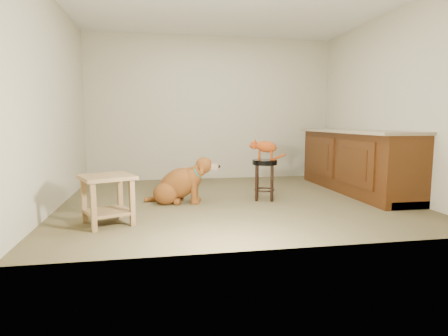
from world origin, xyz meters
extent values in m
cube|color=brown|center=(0.00, 0.00, 0.00)|extent=(4.50, 4.00, 0.01)
cube|color=#BBB396|center=(0.00, 2.00, 1.30)|extent=(4.50, 0.04, 2.60)
cube|color=#BBB396|center=(0.00, -2.00, 1.30)|extent=(4.50, 0.04, 2.60)
cube|color=#BBB396|center=(-2.25, 0.00, 1.30)|extent=(0.04, 4.00, 2.60)
cube|color=#BBB396|center=(2.25, 0.00, 1.30)|extent=(0.04, 4.00, 2.60)
cube|color=silver|center=(0.00, 0.00, 2.60)|extent=(4.50, 4.00, 0.04)
cube|color=#46240C|center=(1.95, 0.30, 0.45)|extent=(0.60, 2.50, 0.90)
cube|color=gray|center=(1.92, 0.30, 0.92)|extent=(0.70, 2.56, 0.04)
cube|color=black|center=(1.99, 0.30, 0.05)|extent=(0.52, 2.50, 0.10)
cube|color=#46240C|center=(1.64, -0.25, 0.50)|extent=(0.02, 0.90, 0.62)
cube|color=#46240C|center=(1.64, 0.85, 0.50)|extent=(0.02, 0.90, 0.62)
cube|color=#3A1C0A|center=(1.63, -0.25, 0.50)|extent=(0.02, 0.60, 0.40)
cube|color=#3A1C0A|center=(1.63, 0.85, 0.50)|extent=(0.02, 0.60, 0.40)
cylinder|color=black|center=(0.54, 0.02, 0.24)|extent=(0.04, 0.04, 0.49)
cylinder|color=black|center=(0.35, 0.08, 0.24)|extent=(0.04, 0.04, 0.49)
cylinder|color=black|center=(0.48, -0.18, 0.24)|extent=(0.04, 0.04, 0.49)
cylinder|color=black|center=(0.28, -0.12, 0.24)|extent=(0.04, 0.04, 0.49)
torus|color=black|center=(0.41, -0.05, 0.14)|extent=(0.36, 0.36, 0.02)
cylinder|color=black|center=(0.41, -0.05, 0.52)|extent=(0.34, 0.34, 0.07)
cube|color=brown|center=(2.02, 1.50, 0.35)|extent=(0.05, 0.05, 0.69)
cube|color=brown|center=(1.70, 1.52, 0.35)|extent=(0.05, 0.05, 0.69)
cube|color=brown|center=(2.00, 1.19, 0.35)|extent=(0.05, 0.05, 0.69)
cube|color=brown|center=(1.68, 1.21, 0.35)|extent=(0.05, 0.05, 0.69)
cube|color=brown|center=(1.85, 1.35, 0.71)|extent=(0.42, 0.42, 0.04)
cube|color=olive|center=(-1.44, -0.70, 0.24)|extent=(0.06, 0.06, 0.48)
cube|color=olive|center=(-1.79, -0.85, 0.24)|extent=(0.06, 0.06, 0.48)
cube|color=olive|center=(-1.29, -1.05, 0.24)|extent=(0.06, 0.06, 0.48)
cube|color=olive|center=(-1.64, -1.20, 0.24)|extent=(0.06, 0.06, 0.48)
cube|color=olive|center=(-1.54, -0.95, 0.50)|extent=(0.66, 0.66, 0.04)
cube|color=olive|center=(-1.54, -0.95, 0.13)|extent=(0.56, 0.56, 0.03)
ellipsoid|color=brown|center=(-0.87, 0.13, 0.14)|extent=(0.37, 0.33, 0.29)
ellipsoid|color=brown|center=(-0.93, -0.10, 0.14)|extent=(0.37, 0.33, 0.29)
cylinder|color=brown|center=(-0.72, 0.12, 0.04)|extent=(0.09, 0.11, 0.09)
cylinder|color=brown|center=(-0.78, -0.15, 0.04)|extent=(0.09, 0.11, 0.09)
ellipsoid|color=brown|center=(-0.75, -0.02, 0.25)|extent=(0.72, 0.49, 0.59)
ellipsoid|color=brown|center=(-0.58, -0.06, 0.33)|extent=(0.30, 0.32, 0.30)
cylinder|color=brown|center=(-0.53, 0.02, 0.17)|extent=(0.09, 0.09, 0.35)
cylinder|color=brown|center=(-0.56, -0.14, 0.17)|extent=(0.09, 0.09, 0.35)
sphere|color=brown|center=(-0.50, 0.01, 0.02)|extent=(0.09, 0.09, 0.09)
sphere|color=brown|center=(-0.54, -0.15, 0.02)|extent=(0.09, 0.09, 0.09)
cylinder|color=brown|center=(-0.51, -0.07, 0.42)|extent=(0.25, 0.20, 0.22)
ellipsoid|color=brown|center=(-0.42, -0.09, 0.50)|extent=(0.26, 0.24, 0.21)
cube|color=#8C7257|center=(-0.31, -0.12, 0.48)|extent=(0.16, 0.11, 0.10)
sphere|color=black|center=(-0.24, -0.14, 0.49)|extent=(0.05, 0.05, 0.05)
cube|color=brown|center=(-0.42, 0.00, 0.47)|extent=(0.06, 0.06, 0.16)
cube|color=brown|center=(-0.46, -0.18, 0.47)|extent=(0.06, 0.06, 0.16)
torus|color=#0D6F5D|center=(-0.51, -0.07, 0.41)|extent=(0.16, 0.22, 0.18)
cylinder|color=#D8BF4C|center=(-0.47, -0.08, 0.35)|extent=(0.01, 0.04, 0.04)
cylinder|color=brown|center=(-1.07, 0.10, 0.03)|extent=(0.28, 0.10, 0.06)
ellipsoid|color=#87330D|center=(0.43, -0.05, 0.73)|extent=(0.34, 0.23, 0.19)
cylinder|color=#87330D|center=(0.35, 0.01, 0.61)|extent=(0.03, 0.03, 0.12)
sphere|color=#87330D|center=(0.35, 0.01, 0.56)|extent=(0.04, 0.04, 0.04)
cylinder|color=#87330D|center=(0.33, -0.06, 0.61)|extent=(0.03, 0.03, 0.12)
sphere|color=#87330D|center=(0.33, -0.06, 0.56)|extent=(0.04, 0.04, 0.04)
cylinder|color=#87330D|center=(0.51, -0.04, 0.61)|extent=(0.03, 0.03, 0.12)
sphere|color=#87330D|center=(0.51, -0.04, 0.56)|extent=(0.04, 0.04, 0.04)
cylinder|color=#87330D|center=(0.49, -0.12, 0.61)|extent=(0.03, 0.03, 0.12)
sphere|color=#87330D|center=(0.49, -0.12, 0.56)|extent=(0.04, 0.04, 0.04)
sphere|color=#87330D|center=(0.27, 0.00, 0.75)|extent=(0.11, 0.11, 0.11)
sphere|color=#87330D|center=(0.23, 0.01, 0.74)|extent=(0.04, 0.04, 0.04)
sphere|color=brown|center=(0.21, 0.01, 0.74)|extent=(0.02, 0.02, 0.02)
cone|color=#87330D|center=(0.30, 0.02, 0.81)|extent=(0.06, 0.06, 0.05)
cone|color=#C66B60|center=(0.29, 0.03, 0.80)|extent=(0.03, 0.03, 0.03)
cone|color=#87330D|center=(0.27, -0.04, 0.81)|extent=(0.06, 0.06, 0.05)
cone|color=#C66B60|center=(0.27, -0.04, 0.80)|extent=(0.03, 0.03, 0.03)
cylinder|color=#87330D|center=(0.59, -0.06, 0.58)|extent=(0.23, 0.06, 0.11)
camera|label=1|loc=(-1.03, -4.90, 1.07)|focal=30.00mm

